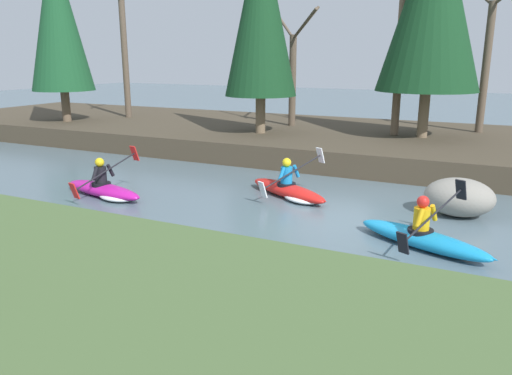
% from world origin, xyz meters
% --- Properties ---
extents(ground_plane, '(90.00, 90.00, 0.00)m').
position_xyz_m(ground_plane, '(0.00, 0.00, 0.00)').
color(ground_plane, slate).
extents(riverbank_far, '(44.00, 8.89, 0.74)m').
position_xyz_m(riverbank_far, '(0.00, 8.23, 0.37)').
color(riverbank_far, '#473D2D').
rests_on(riverbank_far, ground).
extents(conifer_tree_far_left, '(2.61, 2.61, 7.47)m').
position_xyz_m(conifer_tree_far_left, '(-14.29, 5.82, 5.13)').
color(conifer_tree_far_left, brown).
rests_on(conifer_tree_far_left, riverbank_far).
extents(conifer_tree_left, '(2.60, 2.60, 7.37)m').
position_xyz_m(conifer_tree_left, '(-5.20, 6.43, 5.09)').
color(conifer_tree_left, '#7A664C').
rests_on(conifer_tree_left, riverbank_far).
extents(bare_tree_upstream, '(4.08, 4.03, 7.45)m').
position_xyz_m(bare_tree_upstream, '(-12.84, 8.28, 4.25)').
color(bare_tree_upstream, brown).
rests_on(bare_tree_upstream, riverbank_far).
extents(bare_tree_mid_upstream, '(2.66, 2.63, 4.75)m').
position_xyz_m(bare_tree_mid_upstream, '(-4.88, 8.85, 2.98)').
color(bare_tree_mid_upstream, brown).
rests_on(bare_tree_mid_upstream, riverbank_far).
extents(bare_tree_mid_downstream, '(4.35, 4.30, 7.96)m').
position_xyz_m(bare_tree_mid_downstream, '(-0.58, 8.15, 4.49)').
color(bare_tree_mid_downstream, brown).
rests_on(bare_tree_mid_downstream, riverbank_far).
extents(bare_tree_downstream, '(3.42, 3.38, 6.19)m').
position_xyz_m(bare_tree_downstream, '(2.14, 10.17, 3.66)').
color(bare_tree_downstream, brown).
rests_on(bare_tree_downstream, riverbank_far).
extents(kayaker_lead, '(2.72, 1.97, 1.20)m').
position_xyz_m(kayaker_lead, '(1.70, -1.00, 0.22)').
color(kayaker_lead, '#1993D6').
rests_on(kayaker_lead, ground).
extents(kayaker_middle, '(2.68, 1.93, 1.20)m').
position_xyz_m(kayaker_middle, '(-1.84, 1.12, 0.20)').
color(kayaker_middle, red).
rests_on(kayaker_middle, ground).
extents(kayaker_trailing, '(2.79, 2.06, 1.20)m').
position_xyz_m(kayaker_trailing, '(-6.12, -0.88, 0.20)').
color(kayaker_trailing, '#C61999').
rests_on(kayaker_trailing, ground).
extents(boulder_midstream, '(1.53, 1.19, 0.86)m').
position_xyz_m(boulder_midstream, '(2.12, 1.40, 0.43)').
color(boulder_midstream, gray).
rests_on(boulder_midstream, ground).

